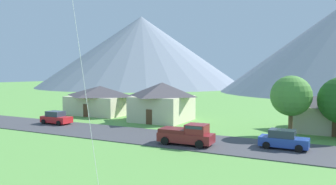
{
  "coord_description": "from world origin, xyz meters",
  "views": [
    {
      "loc": [
        9.5,
        -0.61,
        6.85
      ],
      "look_at": [
        -1.05,
        20.08,
        5.42
      ],
      "focal_mm": 34.45,
      "sensor_mm": 36.0,
      "label": 1
    }
  ],
  "objects_px": {
    "parked_car_blue_mid_west": "(283,140)",
    "pickup_truck_maroon_west_side": "(187,134)",
    "house_left_center": "(100,100)",
    "tree_near_left": "(291,96)",
    "house_leftmost": "(162,101)",
    "parked_car_red_mid_east": "(56,118)"
  },
  "relations": [
    {
      "from": "parked_car_blue_mid_west",
      "to": "tree_near_left",
      "type": "bearing_deg",
      "value": 91.0
    },
    {
      "from": "house_leftmost",
      "to": "pickup_truck_maroon_west_side",
      "type": "xyz_separation_m",
      "value": [
        9.43,
        -12.7,
        -1.77
      ]
    },
    {
      "from": "parked_car_blue_mid_west",
      "to": "house_leftmost",
      "type": "bearing_deg",
      "value": 150.12
    },
    {
      "from": "tree_near_left",
      "to": "pickup_truck_maroon_west_side",
      "type": "distance_m",
      "value": 12.44
    },
    {
      "from": "parked_car_red_mid_east",
      "to": "pickup_truck_maroon_west_side",
      "type": "bearing_deg",
      "value": -9.51
    },
    {
      "from": "house_leftmost",
      "to": "parked_car_red_mid_east",
      "type": "height_order",
      "value": "house_leftmost"
    },
    {
      "from": "house_leftmost",
      "to": "parked_car_blue_mid_west",
      "type": "xyz_separation_m",
      "value": [
        17.71,
        -10.18,
        -1.96
      ]
    },
    {
      "from": "house_left_center",
      "to": "tree_near_left",
      "type": "xyz_separation_m",
      "value": [
        30.07,
        -5.64,
        1.96
      ]
    },
    {
      "from": "tree_near_left",
      "to": "parked_car_red_mid_east",
      "type": "height_order",
      "value": "tree_near_left"
    },
    {
      "from": "house_leftmost",
      "to": "house_left_center",
      "type": "distance_m",
      "value": 12.59
    },
    {
      "from": "tree_near_left",
      "to": "parked_car_blue_mid_west",
      "type": "bearing_deg",
      "value": -89.0
    },
    {
      "from": "parked_car_blue_mid_west",
      "to": "pickup_truck_maroon_west_side",
      "type": "height_order",
      "value": "pickup_truck_maroon_west_side"
    },
    {
      "from": "tree_near_left",
      "to": "pickup_truck_maroon_west_side",
      "type": "bearing_deg",
      "value": -132.97
    },
    {
      "from": "house_left_center",
      "to": "tree_near_left",
      "type": "relative_size",
      "value": 1.58
    },
    {
      "from": "house_leftmost",
      "to": "pickup_truck_maroon_west_side",
      "type": "distance_m",
      "value": 15.92
    },
    {
      "from": "pickup_truck_maroon_west_side",
      "to": "house_left_center",
      "type": "bearing_deg",
      "value": 146.65
    },
    {
      "from": "house_left_center",
      "to": "parked_car_red_mid_east",
      "type": "bearing_deg",
      "value": -82.32
    },
    {
      "from": "parked_car_blue_mid_west",
      "to": "pickup_truck_maroon_west_side",
      "type": "relative_size",
      "value": 0.8
    },
    {
      "from": "house_left_center",
      "to": "house_leftmost",
      "type": "bearing_deg",
      "value": -7.82
    },
    {
      "from": "pickup_truck_maroon_west_side",
      "to": "parked_car_blue_mid_west",
      "type": "bearing_deg",
      "value": 16.95
    },
    {
      "from": "house_leftmost",
      "to": "house_left_center",
      "type": "relative_size",
      "value": 0.78
    },
    {
      "from": "house_left_center",
      "to": "parked_car_blue_mid_west",
      "type": "distance_m",
      "value": 32.48
    }
  ]
}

